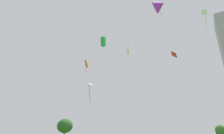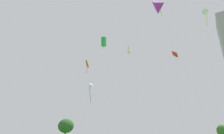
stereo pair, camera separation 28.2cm
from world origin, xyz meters
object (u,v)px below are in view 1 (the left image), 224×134
at_px(kite_flying_1, 174,55).
at_px(park_tree_1, 65,126).
at_px(kite_flying_0, 86,64).
at_px(kite_flying_5, 90,85).
at_px(kite_flying_4, 129,50).
at_px(kite_flying_3, 204,13).
at_px(kite_flying_2, 159,5).
at_px(park_tree_0, 221,131).
at_px(kite_flying_6, 103,42).

relative_size(kite_flying_1, park_tree_1, 3.48).
bearing_deg(kite_flying_0, kite_flying_5, -50.76).
bearing_deg(kite_flying_4, kite_flying_3, -3.27).
distance_m(kite_flying_1, kite_flying_5, 27.90).
relative_size(kite_flying_2, park_tree_0, 5.50).
xyz_separation_m(kite_flying_6, park_tree_1, (-13.85, 4.80, -19.56)).
bearing_deg(kite_flying_1, kite_flying_2, -89.24).
height_order(kite_flying_3, park_tree_1, kite_flying_3).
xyz_separation_m(kite_flying_2, kite_flying_6, (-14.89, 0.71, -5.34)).
height_order(kite_flying_6, park_tree_0, kite_flying_6).
bearing_deg(kite_flying_0, kite_flying_4, -8.31).
height_order(kite_flying_0, kite_flying_4, kite_flying_4).
distance_m(kite_flying_1, kite_flying_3, 14.90).
xyz_separation_m(kite_flying_0, park_tree_0, (34.63, 9.27, -20.96)).
distance_m(kite_flying_0, park_tree_1, 20.24).
xyz_separation_m(kite_flying_1, park_tree_0, (8.25, 2.04, -21.51)).
bearing_deg(kite_flying_0, park_tree_1, -112.38).
bearing_deg(kite_flying_2, kite_flying_0, 158.15).
relative_size(kite_flying_0, kite_flying_1, 0.98).
xyz_separation_m(kite_flying_4, park_tree_0, (19.08, 11.54, -21.50)).
relative_size(kite_flying_4, park_tree_1, 3.47).
bearing_deg(kite_flying_5, kite_flying_4, 55.03).
relative_size(kite_flying_0, kite_flying_2, 0.81).
distance_m(kite_flying_2, kite_flying_4, 14.73).
height_order(kite_flying_1, kite_flying_2, kite_flying_2).
distance_m(kite_flying_3, kite_flying_6, 25.36).
bearing_deg(kite_flying_6, kite_flying_4, 63.53).
height_order(kite_flying_5, park_tree_0, kite_flying_5).
relative_size(kite_flying_3, kite_flying_4, 1.17).
distance_m(kite_flying_3, kite_flying_4, 20.70).
distance_m(kite_flying_5, park_tree_1, 15.26).
bearing_deg(kite_flying_5, kite_flying_6, 28.41).
height_order(kite_flying_0, park_tree_0, kite_flying_0).
height_order(kite_flying_4, kite_flying_5, kite_flying_4).
bearing_deg(kite_flying_6, kite_flying_0, 139.66).
bearing_deg(kite_flying_3, park_tree_1, -177.36).
height_order(kite_flying_0, park_tree_1, kite_flying_0).
bearing_deg(kite_flying_0, kite_flying_6, -40.34).
xyz_separation_m(kite_flying_5, park_tree_1, (-11.36, 6.14, -8.13)).
bearing_deg(kite_flying_5, park_tree_1, 151.60).
bearing_deg(kite_flying_0, park_tree_0, 14.98).
distance_m(kite_flying_5, kite_flying_6, 11.78).
relative_size(kite_flying_1, kite_flying_6, 1.01).
xyz_separation_m(kite_flying_4, kite_flying_6, (-3.83, -7.69, -0.43)).
xyz_separation_m(kite_flying_2, kite_flying_5, (-17.38, -0.64, -16.78)).
xyz_separation_m(kite_flying_3, park_tree_0, (-1.05, 12.69, -26.21)).
relative_size(kite_flying_2, kite_flying_4, 1.21).
xyz_separation_m(kite_flying_0, kite_flying_4, (15.55, -2.27, 0.54)).
distance_m(kite_flying_0, kite_flying_1, 27.36).
bearing_deg(kite_flying_3, park_tree_0, 94.71).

